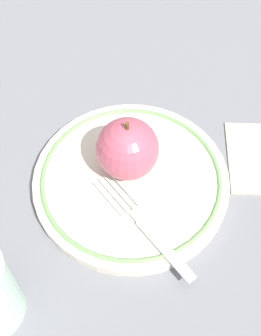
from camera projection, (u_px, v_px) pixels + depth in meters
ground_plane at (130, 181)px, 0.60m from camera, size 2.00×2.00×0.00m
plate at (130, 181)px, 0.59m from camera, size 0.25×0.25×0.02m
apple_red_whole at (131, 148)px, 0.56m from camera, size 0.08×0.08×0.09m
fork at (147, 229)px, 0.54m from camera, size 0.16×0.08×0.00m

